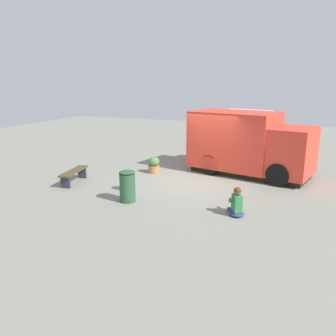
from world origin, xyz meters
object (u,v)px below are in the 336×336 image
at_px(planter_flowering_near, 154,165).
at_px(trash_bin, 127,186).
at_px(planter_flowering_far, 130,181).
at_px(plaza_bench, 74,173).
at_px(person_customer, 236,204).
at_px(food_truck, 248,145).

height_order(planter_flowering_near, trash_bin, trash_bin).
distance_m(planter_flowering_far, trash_bin, 1.14).
xyz_separation_m(planter_flowering_far, plaza_bench, (2.44, -0.07, 0.01)).
relative_size(person_customer, planter_flowering_near, 1.25).
relative_size(food_truck, trash_bin, 5.07).
bearing_deg(food_truck, trash_bin, 57.93).
distance_m(person_customer, plaza_bench, 6.45).
height_order(food_truck, plaza_bench, food_truck).
relative_size(food_truck, person_customer, 6.11).
bearing_deg(food_truck, planter_flowering_far, 47.64).
bearing_deg(planter_flowering_near, food_truck, -160.70).
bearing_deg(trash_bin, plaza_bench, -20.76).
xyz_separation_m(planter_flowering_near, planter_flowering_far, (-0.20, 2.55, 0.03)).
bearing_deg(trash_bin, person_customer, -177.83).
height_order(person_customer, planter_flowering_far, person_customer).
xyz_separation_m(person_customer, plaza_bench, (6.37, -0.97, 0.04)).
distance_m(food_truck, trash_bin, 5.80).
height_order(planter_flowering_far, plaza_bench, planter_flowering_far).
distance_m(planter_flowering_near, trash_bin, 3.65).
xyz_separation_m(planter_flowering_far, trash_bin, (-0.45, 1.03, 0.16)).
xyz_separation_m(food_truck, plaza_bench, (5.96, 3.78, -0.86)).
distance_m(person_customer, trash_bin, 3.49).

